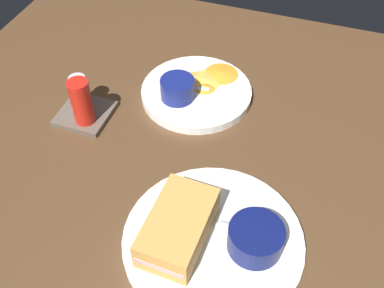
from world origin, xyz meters
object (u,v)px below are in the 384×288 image
at_px(plate_chips_companion, 196,93).
at_px(condiment_caddy, 82,103).
at_px(sandwich_half_near, 178,227).
at_px(spoon_by_gravy_ramekin, 173,85).
at_px(ramekin_light_gravy, 177,88).
at_px(spoon_by_dark_ramekin, 218,224).
at_px(plate_sandwich_main, 213,241).
at_px(ramekin_dark_sauce, 256,238).

xyz_separation_m(plate_chips_companion, condiment_caddy, (-0.12, 0.17, 0.03)).
xyz_separation_m(sandwich_half_near, spoon_by_gravy_ramekin, (0.30, 0.12, -0.02)).
relative_size(sandwich_half_near, condiment_caddy, 1.42).
bearing_deg(spoon_by_gravy_ramekin, plate_chips_companion, -80.91).
bearing_deg(ramekin_light_gravy, spoon_by_gravy_ramekin, 38.53).
bearing_deg(spoon_by_dark_ramekin, plate_sandwich_main, -179.94).
bearing_deg(condiment_caddy, ramekin_light_gravy, -57.99).
xyz_separation_m(spoon_by_dark_ramekin, ramekin_light_gravy, (0.24, 0.15, 0.02)).
relative_size(spoon_by_gravy_ramekin, condiment_caddy, 1.05).
height_order(ramekin_light_gravy, spoon_by_gravy_ramekin, ramekin_light_gravy).
relative_size(spoon_by_dark_ramekin, condiment_caddy, 1.04).
bearing_deg(plate_sandwich_main, spoon_by_dark_ramekin, 0.06).
bearing_deg(ramekin_dark_sauce, sandwich_half_near, 100.82).
bearing_deg(plate_chips_companion, sandwich_half_near, -165.86).
xyz_separation_m(spoon_by_gravy_ramekin, condiment_caddy, (-0.11, 0.13, 0.01)).
relative_size(plate_sandwich_main, ramekin_dark_sauce, 3.34).
bearing_deg(spoon_by_dark_ramekin, condiment_caddy, 62.90).
xyz_separation_m(sandwich_half_near, ramekin_dark_sauce, (0.02, -0.10, -0.00)).
height_order(plate_sandwich_main, condiment_caddy, condiment_caddy).
xyz_separation_m(plate_chips_companion, ramekin_light_gravy, (-0.03, 0.03, 0.03)).
bearing_deg(spoon_by_dark_ramekin, spoon_by_gravy_ramekin, 32.48).
distance_m(ramekin_dark_sauce, condiment_caddy, 0.39).
distance_m(ramekin_dark_sauce, ramekin_light_gravy, 0.33).
height_order(ramekin_light_gravy, condiment_caddy, condiment_caddy).
distance_m(spoon_by_dark_ramekin, condiment_caddy, 0.33).
relative_size(ramekin_dark_sauce, plate_chips_companion, 0.37).
bearing_deg(plate_sandwich_main, ramekin_light_gravy, 29.73).
height_order(plate_sandwich_main, spoon_by_gravy_ramekin, spoon_by_gravy_ramekin).
bearing_deg(sandwich_half_near, condiment_caddy, 53.28).
bearing_deg(ramekin_light_gravy, plate_chips_companion, -39.81).
relative_size(spoon_by_dark_ramekin, spoon_by_gravy_ramekin, 1.00).
height_order(plate_chips_companion, ramekin_light_gravy, ramekin_light_gravy).
distance_m(plate_chips_companion, condiment_caddy, 0.21).
relative_size(plate_sandwich_main, spoon_by_gravy_ramekin, 2.55).
relative_size(spoon_by_dark_ramekin, plate_chips_companion, 0.48).
xyz_separation_m(spoon_by_dark_ramekin, plate_chips_companion, (0.27, 0.12, -0.01)).
xyz_separation_m(ramekin_dark_sauce, spoon_by_dark_ramekin, (0.01, 0.06, -0.02)).
xyz_separation_m(spoon_by_dark_ramekin, spoon_by_gravy_ramekin, (0.26, 0.17, 0.00)).
bearing_deg(spoon_by_dark_ramekin, ramekin_dark_sauce, -104.19).
height_order(sandwich_half_near, ramekin_light_gravy, sandwich_half_near).
height_order(plate_sandwich_main, plate_chips_companion, same).
xyz_separation_m(plate_sandwich_main, spoon_by_gravy_ramekin, (0.29, 0.17, 0.01)).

